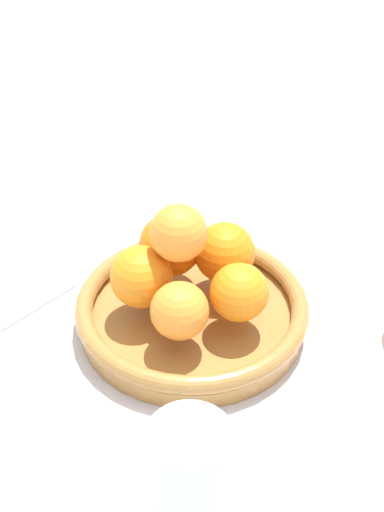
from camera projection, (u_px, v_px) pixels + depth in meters
name	position (u px, v px, depth m)	size (l,w,h in m)	color
ground_plane	(192.00, 325.00, 0.86)	(4.00, 4.00, 0.00)	silver
fruit_bowl	(192.00, 311.00, 0.85)	(0.28, 0.28, 0.04)	#A57238
orange_pile	(188.00, 265.00, 0.81)	(0.18, 0.18, 0.12)	orange
drinking_glass	(190.00, 482.00, 0.61)	(0.07, 0.07, 0.13)	silver
napkin_folded	(3.00, 288.00, 0.91)	(0.13, 0.13, 0.01)	silver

